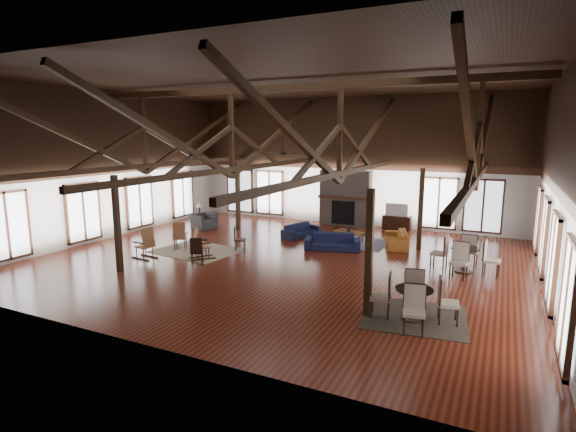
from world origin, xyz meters
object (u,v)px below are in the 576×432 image
at_px(armchair, 204,221).
at_px(coffee_table, 349,232).
at_px(sofa_navy_front, 333,242).
at_px(sofa_orange, 396,239).
at_px(cafe_table_near, 414,298).
at_px(cafe_table_far, 465,255).
at_px(tv_console, 397,223).
at_px(sofa_navy_left, 301,230).

bearing_deg(armchair, coffee_table, -74.74).
xyz_separation_m(sofa_navy_front, sofa_orange, (2.05, 1.56, -0.01)).
xyz_separation_m(cafe_table_near, cafe_table_far, (0.74, 4.48, 0.02)).
distance_m(coffee_table, tv_console, 3.48).
xyz_separation_m(sofa_orange, coffee_table, (-1.87, -0.10, 0.09)).
height_order(sofa_navy_front, armchair, armchair).
distance_m(cafe_table_near, tv_console, 10.37).
relative_size(sofa_orange, coffee_table, 1.56).
relative_size(sofa_navy_left, tv_console, 1.46).
bearing_deg(cafe_table_near, sofa_navy_front, 126.67).
relative_size(cafe_table_far, tv_console, 1.69).
height_order(sofa_navy_left, cafe_table_far, cafe_table_far).
xyz_separation_m(sofa_orange, cafe_table_near, (1.91, -6.87, 0.23)).
bearing_deg(sofa_navy_front, cafe_table_far, -26.51).
height_order(sofa_navy_front, sofa_navy_left, sofa_navy_front).
height_order(sofa_navy_front, sofa_orange, sofa_navy_front).
bearing_deg(tv_console, armchair, -155.27).
distance_m(coffee_table, cafe_table_far, 5.07).
distance_m(sofa_orange, tv_console, 3.24).
height_order(sofa_orange, coffee_table, sofa_orange).
relative_size(sofa_navy_front, cafe_table_far, 0.98).
bearing_deg(tv_console, sofa_orange, -77.91).
distance_m(sofa_orange, coffee_table, 1.87).
xyz_separation_m(sofa_navy_front, cafe_table_far, (4.69, -0.84, 0.24)).
relative_size(sofa_navy_front, cafe_table_near, 1.00).
relative_size(sofa_navy_left, cafe_table_near, 0.89).
xyz_separation_m(sofa_orange, tv_console, (-0.68, 3.17, 0.02)).
bearing_deg(sofa_orange, sofa_navy_left, -105.55).
relative_size(sofa_navy_front, sofa_orange, 1.02).
height_order(sofa_navy_left, sofa_orange, sofa_orange).
bearing_deg(sofa_navy_front, tv_console, 57.49).
height_order(coffee_table, tv_console, tv_console).
distance_m(sofa_navy_left, coffee_table, 2.14).
xyz_separation_m(coffee_table, armchair, (-6.85, -0.43, -0.05)).
bearing_deg(sofa_orange, coffee_table, -103.60).
relative_size(coffee_table, cafe_table_far, 0.61).
bearing_deg(armchair, sofa_navy_front, -87.12).
bearing_deg(sofa_navy_front, coffee_table, 66.74).
height_order(cafe_table_far, tv_console, cafe_table_far).
bearing_deg(sofa_orange, armchair, -103.07).
bearing_deg(sofa_navy_left, cafe_table_near, -122.53).
relative_size(sofa_navy_left, sofa_orange, 0.91).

